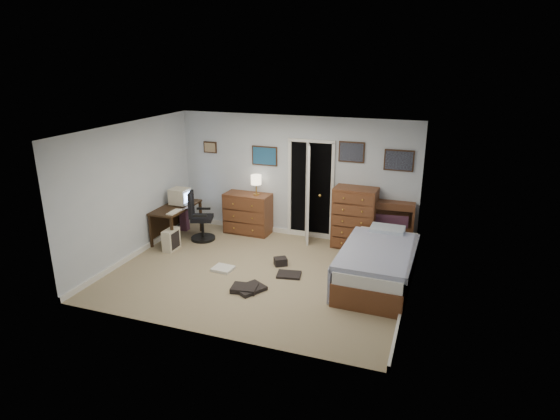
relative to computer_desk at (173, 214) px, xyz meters
The scene contains 15 objects.
floor 2.53m from the computer_desk, 22.54° to the right, with size 5.00×4.00×0.02m, color tan.
computer_desk is the anchor object (origin of this frame).
crt_monitor 0.38m from the computer_desk, 54.88° to the left, with size 0.37×0.34×0.34m.
keyboard 0.47m from the computer_desk, 52.99° to the right, with size 0.14×0.37×0.02m, color beige.
pc_tower 0.70m from the computer_desk, 62.58° to the right, with size 0.20×0.39×0.42m.
office_chair 0.58m from the computer_desk, 11.39° to the left, with size 0.63×0.63×1.02m.
media_stack 0.52m from the computer_desk, 94.24° to the left, with size 0.16×0.16×0.78m, color maroon.
low_dresser 1.56m from the computer_desk, 32.08° to the left, with size 0.97×0.48×0.86m, color brown.
table_lamp 1.84m from the computer_desk, 28.56° to the left, with size 0.22×0.22×0.42m.
doorway 2.98m from the computer_desk, 26.71° to the left, with size 0.96×1.12×2.05m.
tall_dresser 3.69m from the computer_desk, 12.57° to the left, with size 0.82×0.48×1.21m, color brown.
headboard_bookcase 4.28m from the computer_desk, 12.33° to the left, with size 1.09×0.34×0.97m.
bed 4.31m from the computer_desk, ahead, with size 1.21×2.18×0.70m.
wall_posters 3.26m from the computer_desk, 19.85° to the left, with size 4.38×0.04×0.60m.
floor_clutter 2.69m from the computer_desk, 28.02° to the right, with size 1.59×1.50×0.14m.
Camera 1 is at (2.84, -6.85, 3.60)m, focal length 30.00 mm.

